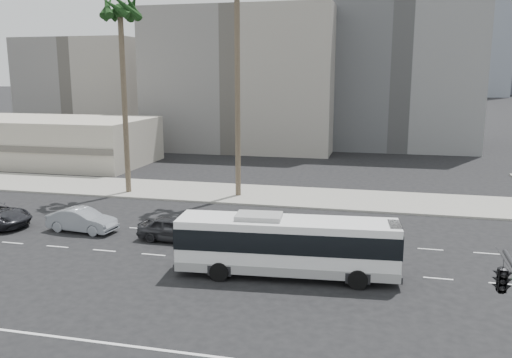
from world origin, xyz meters
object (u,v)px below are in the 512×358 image
(city_bus, at_px, (287,244))
(car_a, at_px, (174,229))
(car_b, at_px, (82,220))
(palm_mid, at_px, (120,15))
(traffic_signal, at_px, (504,283))

(city_bus, height_order, car_a, city_bus)
(car_a, relative_size, car_b, 0.96)
(city_bus, xyz_separation_m, palm_mid, (-16.13, 15.12, 12.77))
(city_bus, distance_m, car_a, 8.58)
(car_b, xyz_separation_m, palm_mid, (-2.20, 10.72, 13.66))
(car_a, xyz_separation_m, car_b, (-6.36, 0.45, 0.00))
(palm_mid, bearing_deg, traffic_signal, -46.91)
(car_a, distance_m, palm_mid, 19.62)
(palm_mid, bearing_deg, city_bus, -43.15)
(traffic_signal, bearing_deg, car_b, 147.39)
(car_a, height_order, traffic_signal, traffic_signal)
(traffic_signal, bearing_deg, palm_mid, 134.71)
(city_bus, bearing_deg, palm_mid, 132.21)
(traffic_signal, distance_m, palm_mid, 36.12)
(car_b, distance_m, traffic_signal, 26.28)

